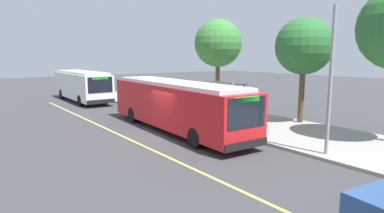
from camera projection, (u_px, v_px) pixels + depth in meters
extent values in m
plane|color=#38383A|center=(167.00, 135.00, 18.56)|extent=(120.00, 120.00, 0.00)
cube|color=gray|center=(243.00, 121.00, 22.07)|extent=(44.00, 6.40, 0.15)
cube|color=#E0D64C|center=(132.00, 141.00, 17.28)|extent=(36.00, 0.14, 0.01)
cube|color=red|center=(175.00, 105.00, 19.47)|extent=(12.47, 3.16, 2.40)
cube|color=silver|center=(175.00, 83.00, 19.27)|extent=(11.47, 2.86, 0.20)
cube|color=black|center=(247.00, 113.00, 14.30)|extent=(0.15, 2.17, 1.34)
cube|color=black|center=(193.00, 99.00, 20.13)|extent=(10.86, 0.58, 1.06)
cube|color=white|center=(193.00, 119.00, 20.32)|extent=(11.73, 0.61, 0.28)
cube|color=#26D83F|center=(248.00, 99.00, 14.20)|extent=(0.10, 1.40, 0.24)
cube|color=black|center=(246.00, 145.00, 14.51)|extent=(0.20, 2.50, 0.36)
cylinder|color=black|center=(232.00, 132.00, 17.10)|extent=(1.01, 0.33, 1.00)
cylinder|color=black|center=(195.00, 138.00, 15.84)|extent=(1.01, 0.33, 1.00)
cylinder|color=black|center=(163.00, 112.00, 23.31)|extent=(1.01, 0.33, 1.00)
cylinder|color=black|center=(133.00, 115.00, 22.05)|extent=(1.01, 0.33, 1.00)
cube|color=white|center=(82.00, 86.00, 32.30)|extent=(10.44, 2.66, 2.40)
cube|color=silver|center=(81.00, 72.00, 32.11)|extent=(9.61, 2.40, 0.20)
cube|color=black|center=(100.00, 85.00, 28.05)|extent=(0.06, 2.17, 1.34)
cube|color=black|center=(94.00, 82.00, 33.01)|extent=(9.17, 0.14, 1.06)
cube|color=#197259|center=(95.00, 94.00, 33.20)|extent=(9.89, 0.14, 0.28)
cube|color=#26D83F|center=(100.00, 78.00, 27.96)|extent=(0.04, 1.40, 0.24)
cube|color=black|center=(101.00, 102.00, 28.26)|extent=(0.11, 2.50, 0.36)
cylinder|color=black|center=(105.00, 99.00, 30.54)|extent=(1.00, 0.29, 1.00)
cylinder|color=black|center=(80.00, 100.00, 29.21)|extent=(1.00, 0.29, 1.00)
cylinder|color=black|center=(84.00, 92.00, 35.64)|extent=(1.00, 0.29, 1.00)
cylinder|color=black|center=(62.00, 94.00, 34.30)|extent=(1.00, 0.29, 1.00)
cylinder|color=#333338|center=(244.00, 102.00, 21.92)|extent=(0.10, 0.10, 2.40)
cylinder|color=#333338|center=(230.00, 104.00, 21.16)|extent=(0.10, 0.10, 2.40)
cylinder|color=#333338|center=(218.00, 98.00, 23.99)|extent=(0.10, 0.10, 2.40)
cylinder|color=#333338|center=(205.00, 100.00, 23.23)|extent=(0.10, 0.10, 2.40)
cube|color=#333338|center=(224.00, 83.00, 22.39)|extent=(2.90, 1.60, 0.08)
cube|color=#4C606B|center=(231.00, 100.00, 22.96)|extent=(2.47, 0.04, 2.16)
cube|color=navy|center=(212.00, 100.00, 23.62)|extent=(0.06, 1.11, 1.82)
cube|color=brown|center=(226.00, 112.00, 22.54)|extent=(1.60, 0.44, 0.06)
cube|color=brown|center=(229.00, 108.00, 22.64)|extent=(1.60, 0.05, 0.44)
cube|color=#333338|center=(219.00, 114.00, 23.15)|extent=(0.08, 0.40, 0.45)
cube|color=#333338|center=(234.00, 117.00, 22.01)|extent=(0.08, 0.40, 0.45)
cylinder|color=#333338|center=(230.00, 105.00, 19.42)|extent=(0.07, 0.07, 2.80)
cube|color=white|center=(230.00, 87.00, 19.24)|extent=(0.44, 0.03, 0.56)
cube|color=red|center=(230.00, 87.00, 19.23)|extent=(0.40, 0.01, 0.16)
cylinder|color=#282D47|center=(200.00, 113.00, 22.18)|extent=(0.14, 0.14, 0.85)
cylinder|color=#282D47|center=(198.00, 114.00, 22.08)|extent=(0.14, 0.14, 0.85)
cube|color=#338C4C|center=(199.00, 103.00, 22.02)|extent=(0.24, 0.40, 0.62)
sphere|color=tan|center=(199.00, 97.00, 21.95)|extent=(0.22, 0.22, 0.22)
cylinder|color=brown|center=(301.00, 95.00, 21.15)|extent=(0.36, 0.36, 3.56)
sphere|color=#28662D|center=(304.00, 46.00, 20.67)|extent=(3.62, 3.62, 3.62)
cylinder|color=brown|center=(217.00, 84.00, 27.63)|extent=(0.36, 0.36, 3.87)
sphere|color=#387A33|center=(218.00, 43.00, 27.11)|extent=(3.94, 3.94, 3.94)
cylinder|color=gray|center=(330.00, 82.00, 13.96)|extent=(0.16, 0.16, 6.40)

